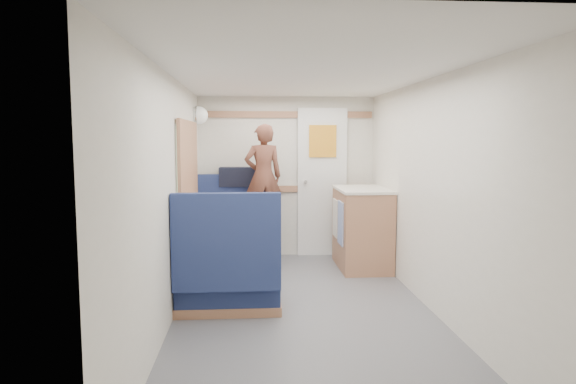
{
  "coord_description": "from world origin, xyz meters",
  "views": [
    {
      "loc": [
        -0.45,
        -4.19,
        1.49
      ],
      "look_at": [
        -0.08,
        0.9,
        0.95
      ],
      "focal_mm": 32.0,
      "sensor_mm": 36.0,
      "label": 1
    }
  ],
  "objects": [
    {
      "name": "cheese_block",
      "position": [
        -0.51,
        0.7,
        0.76
      ],
      "size": [
        0.12,
        0.08,
        0.04
      ],
      "primitive_type": "cube",
      "rotation": [
        0.0,
        0.0,
        0.18
      ],
      "color": "#DAD17E",
      "rests_on": "tray"
    },
    {
      "name": "galley_counter",
      "position": [
        0.82,
        1.55,
        0.47
      ],
      "size": [
        0.57,
        0.92,
        0.92
      ],
      "color": "#926042",
      "rests_on": "floor"
    },
    {
      "name": "wall_left",
      "position": [
        -1.1,
        0.0,
        1.0
      ],
      "size": [
        0.02,
        4.5,
        2.0
      ],
      "primitive_type": "cube",
      "color": "silver",
      "rests_on": "floor"
    },
    {
      "name": "bench_near",
      "position": [
        -0.65,
        0.14,
        0.3
      ],
      "size": [
        0.9,
        0.59,
        1.05
      ],
      "color": "navy",
      "rests_on": "floor"
    },
    {
      "name": "side_window",
      "position": [
        -1.08,
        1.0,
        1.25
      ],
      "size": [
        0.04,
        1.3,
        0.72
      ],
      "primitive_type": "cube",
      "color": "#A9B89C",
      "rests_on": "wall_left"
    },
    {
      "name": "oak_trim_low",
      "position": [
        0.0,
        2.23,
        0.85
      ],
      "size": [
        2.15,
        0.02,
        0.08
      ],
      "primitive_type": "cube",
      "color": "#926042",
      "rests_on": "wall_back"
    },
    {
      "name": "dome_light",
      "position": [
        -1.04,
        1.85,
        1.75
      ],
      "size": [
        0.2,
        0.2,
        0.2
      ],
      "primitive_type": "sphere",
      "color": "white",
      "rests_on": "wall_left"
    },
    {
      "name": "dinette_table",
      "position": [
        -0.65,
        1.0,
        0.57
      ],
      "size": [
        0.62,
        0.92,
        0.72
      ],
      "color": "white",
      "rests_on": "floor"
    },
    {
      "name": "ceiling",
      "position": [
        0.0,
        0.0,
        2.0
      ],
      "size": [
        4.5,
        4.5,
        0.0
      ],
      "primitive_type": "plane",
      "rotation": [
        3.14,
        0.0,
        0.0
      ],
      "color": "silver",
      "rests_on": "wall_back"
    },
    {
      "name": "oak_trim_high",
      "position": [
        0.0,
        2.23,
        1.78
      ],
      "size": [
        2.15,
        0.02,
        0.08
      ],
      "primitive_type": "cube",
      "color": "#926042",
      "rests_on": "wall_back"
    },
    {
      "name": "rear_door",
      "position": [
        0.45,
        2.22,
        0.97
      ],
      "size": [
        0.62,
        0.12,
        1.86
      ],
      "color": "white",
      "rests_on": "wall_back"
    },
    {
      "name": "salt_grinder",
      "position": [
        -0.69,
        0.86,
        0.76
      ],
      "size": [
        0.03,
        0.03,
        0.09
      ],
      "primitive_type": "cylinder",
      "color": "white",
      "rests_on": "dinette_table"
    },
    {
      "name": "tumbler_right",
      "position": [
        -0.63,
        0.96,
        0.78
      ],
      "size": [
        0.07,
        0.07,
        0.12
      ],
      "primitive_type": "cylinder",
      "color": "white",
      "rests_on": "dinette_table"
    },
    {
      "name": "beer_glass",
      "position": [
        -0.43,
        1.0,
        0.77
      ],
      "size": [
        0.06,
        0.06,
        0.1
      ],
      "primitive_type": "cylinder",
      "color": "#924615",
      "rests_on": "dinette_table"
    },
    {
      "name": "bread_loaf",
      "position": [
        -0.45,
        1.19,
        0.77
      ],
      "size": [
        0.17,
        0.24,
        0.09
      ],
      "primitive_type": "cube",
      "rotation": [
        0.0,
        0.0,
        0.25
      ],
      "color": "olive",
      "rests_on": "dinette_table"
    },
    {
      "name": "tumbler_left",
      "position": [
        -0.79,
        0.62,
        0.78
      ],
      "size": [
        0.07,
        0.07,
        0.11
      ],
      "primitive_type": "cylinder",
      "color": "white",
      "rests_on": "dinette_table"
    },
    {
      "name": "tumbler_mid",
      "position": [
        -0.68,
        1.38,
        0.78
      ],
      "size": [
        0.07,
        0.07,
        0.12
      ],
      "primitive_type": "cylinder",
      "color": "white",
      "rests_on": "dinette_table"
    },
    {
      "name": "person",
      "position": [
        -0.31,
        1.73,
        1.05
      ],
      "size": [
        0.48,
        0.35,
        1.2
      ],
      "primitive_type": "imported",
      "rotation": [
        0.0,
        0.0,
        3.3
      ],
      "color": "brown",
      "rests_on": "bench_far"
    },
    {
      "name": "wine_glass",
      "position": [
        -0.6,
        1.0,
        0.84
      ],
      "size": [
        0.08,
        0.08,
        0.17
      ],
      "color": "white",
      "rests_on": "dinette_table"
    },
    {
      "name": "floor",
      "position": [
        0.0,
        0.0,
        0.0
      ],
      "size": [
        4.5,
        4.5,
        0.0
      ],
      "primitive_type": "plane",
      "color": "#515156",
      "rests_on": "ground"
    },
    {
      "name": "pepper_grinder",
      "position": [
        -0.71,
        1.0,
        0.76
      ],
      "size": [
        0.03,
        0.03,
        0.09
      ],
      "primitive_type": "cylinder",
      "color": "black",
      "rests_on": "dinette_table"
    },
    {
      "name": "duffel_bag",
      "position": [
        -0.59,
        2.12,
        1.02
      ],
      "size": [
        0.49,
        0.25,
        0.23
      ],
      "primitive_type": "cube",
      "rotation": [
        0.0,
        0.0,
        -0.05
      ],
      "color": "black",
      "rests_on": "ledge"
    },
    {
      "name": "ledge",
      "position": [
        -0.65,
        2.12,
        0.88
      ],
      "size": [
        0.9,
        0.14,
        0.04
      ],
      "primitive_type": "cube",
      "color": "#926042",
      "rests_on": "bench_far"
    },
    {
      "name": "wall_back",
      "position": [
        0.0,
        2.25,
        1.0
      ],
      "size": [
        2.2,
        0.02,
        2.0
      ],
      "primitive_type": "cube",
      "color": "silver",
      "rests_on": "floor"
    },
    {
      "name": "tray",
      "position": [
        -0.63,
        0.91,
        0.73
      ],
      "size": [
        0.26,
        0.33,
        0.02
      ],
      "primitive_type": "cube",
      "rotation": [
        0.0,
        0.0,
        -0.07
      ],
      "color": "silver",
      "rests_on": "dinette_table"
    },
    {
      "name": "wall_right",
      "position": [
        1.1,
        0.0,
        1.0
      ],
      "size": [
        0.02,
        4.5,
        2.0
      ],
      "primitive_type": "cube",
      "color": "silver",
      "rests_on": "floor"
    },
    {
      "name": "orange_fruit",
      "position": [
        -0.47,
        0.85,
        0.78
      ],
      "size": [
        0.08,
        0.08,
        0.08
      ],
      "primitive_type": "sphere",
      "color": "orange",
      "rests_on": "tray"
    },
    {
      "name": "bench_far",
      "position": [
        -0.65,
        1.86,
        0.3
      ],
      "size": [
        0.9,
        0.59,
        1.05
      ],
      "color": "navy",
      "rests_on": "floor"
    }
  ]
}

